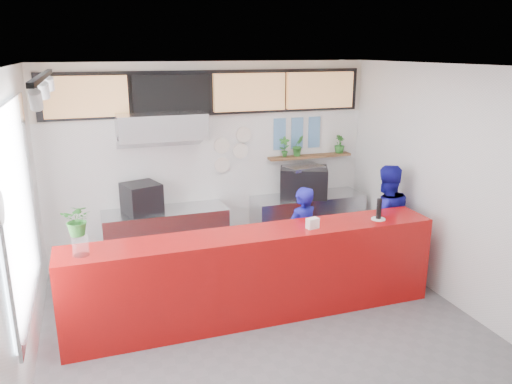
{
  "coord_description": "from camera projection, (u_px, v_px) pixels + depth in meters",
  "views": [
    {
      "loc": [
        -1.77,
        -4.8,
        3.17
      ],
      "look_at": [
        0.1,
        0.7,
        1.5
      ],
      "focal_mm": 35.0,
      "sensor_mm": 36.0,
      "label": 1
    }
  ],
  "objects": [
    {
      "name": "floor",
      "position": [
        267.0,
        332.0,
        5.79
      ],
      "size": [
        5.0,
        5.0,
        0.0
      ],
      "primitive_type": "plane",
      "color": "slate",
      "rests_on": "ground"
    },
    {
      "name": "ceiling",
      "position": [
        269.0,
        67.0,
        4.96
      ],
      "size": [
        5.0,
        5.0,
        0.0
      ],
      "primitive_type": "plane",
      "rotation": [
        3.14,
        0.0,
        0.0
      ],
      "color": "silver"
    },
    {
      "name": "wall_back",
      "position": [
        212.0,
        162.0,
        7.65
      ],
      "size": [
        5.0,
        0.0,
        5.0
      ],
      "primitive_type": "plane",
      "rotation": [
        1.57,
        0.0,
        0.0
      ],
      "color": "white",
      "rests_on": "ground"
    },
    {
      "name": "wall_left",
      "position": [
        14.0,
        237.0,
        4.6
      ],
      "size": [
        0.0,
        5.0,
        5.0
      ],
      "primitive_type": "plane",
      "rotation": [
        1.57,
        0.0,
        1.57
      ],
      "color": "white",
      "rests_on": "ground"
    },
    {
      "name": "wall_right",
      "position": [
        458.0,
        190.0,
        6.15
      ],
      "size": [
        0.0,
        5.0,
        5.0
      ],
      "primitive_type": "plane",
      "rotation": [
        1.57,
        0.0,
        -1.57
      ],
      "color": "white",
      "rests_on": "ground"
    },
    {
      "name": "service_counter",
      "position": [
        256.0,
        275.0,
        6.0
      ],
      "size": [
        4.5,
        0.6,
        1.1
      ],
      "primitive_type": "cube",
      "color": "#A70C0B",
      "rests_on": "ground"
    },
    {
      "name": "cream_band",
      "position": [
        210.0,
        89.0,
        7.34
      ],
      "size": [
        5.0,
        0.02,
        0.8
      ],
      "primitive_type": "cube",
      "color": "beige",
      "rests_on": "wall_back"
    },
    {
      "name": "prep_bench",
      "position": [
        166.0,
        239.0,
        7.42
      ],
      "size": [
        1.8,
        0.6,
        0.9
      ],
      "primitive_type": "cube",
      "color": "#B2B5BA",
      "rests_on": "ground"
    },
    {
      "name": "panini_oven",
      "position": [
        142.0,
        198.0,
        7.14
      ],
      "size": [
        0.6,
        0.6,
        0.43
      ],
      "primitive_type": "cube",
      "rotation": [
        0.0,
        0.0,
        0.31
      ],
      "color": "black",
      "rests_on": "prep_bench"
    },
    {
      "name": "extraction_hood",
      "position": [
        161.0,
        125.0,
        6.9
      ],
      "size": [
        1.2,
        0.7,
        0.35
      ],
      "primitive_type": "cube",
      "color": "#B2B5BA",
      "rests_on": "ceiling"
    },
    {
      "name": "hood_lip",
      "position": [
        162.0,
        140.0,
        6.96
      ],
      "size": [
        1.2,
        0.69,
        0.31
      ],
      "primitive_type": "cube",
      "rotation": [
        -0.35,
        0.0,
        0.0
      ],
      "color": "#B2B5BA",
      "rests_on": "ceiling"
    },
    {
      "name": "right_bench",
      "position": [
        308.0,
        222.0,
        8.13
      ],
      "size": [
        1.8,
        0.6,
        0.9
      ],
      "primitive_type": "cube",
      "color": "#B2B5BA",
      "rests_on": "ground"
    },
    {
      "name": "espresso_machine",
      "position": [
        304.0,
        182.0,
        7.92
      ],
      "size": [
        0.88,
        0.77,
        0.47
      ],
      "primitive_type": "cube",
      "rotation": [
        0.0,
        0.0,
        -0.41
      ],
      "color": "black",
      "rests_on": "right_bench"
    },
    {
      "name": "espresso_tray",
      "position": [
        304.0,
        167.0,
        7.85
      ],
      "size": [
        0.63,
        0.49,
        0.05
      ],
      "primitive_type": "cube",
      "rotation": [
        0.0,
        0.0,
        0.17
      ],
      "color": "silver",
      "rests_on": "espresso_machine"
    },
    {
      "name": "herb_shelf",
      "position": [
        310.0,
        156.0,
        8.06
      ],
      "size": [
        1.4,
        0.18,
        0.04
      ],
      "primitive_type": "cube",
      "color": "brown",
      "rests_on": "wall_back"
    },
    {
      "name": "menu_board_far_left",
      "position": [
        86.0,
        97.0,
        6.71
      ],
      "size": [
        1.1,
        0.1,
        0.55
      ],
      "primitive_type": "cube",
      "color": "tan",
      "rests_on": "wall_back"
    },
    {
      "name": "menu_board_mid_left",
      "position": [
        172.0,
        94.0,
        7.07
      ],
      "size": [
        1.1,
        0.1,
        0.55
      ],
      "primitive_type": "cube",
      "color": "black",
      "rests_on": "wall_back"
    },
    {
      "name": "menu_board_mid_right",
      "position": [
        250.0,
        92.0,
        7.43
      ],
      "size": [
        1.1,
        0.1,
        0.55
      ],
      "primitive_type": "cube",
      "color": "tan",
      "rests_on": "wall_back"
    },
    {
      "name": "menu_board_far_right",
      "position": [
        320.0,
        90.0,
        7.79
      ],
      "size": [
        1.1,
        0.1,
        0.55
      ],
      "primitive_type": "cube",
      "color": "tan",
      "rests_on": "wall_back"
    },
    {
      "name": "soffit",
      "position": [
        211.0,
        93.0,
        7.32
      ],
      "size": [
        4.8,
        0.04,
        0.65
      ],
      "primitive_type": "cube",
      "color": "black",
      "rests_on": "wall_back"
    },
    {
      "name": "window_pane",
      "position": [
        19.0,
        207.0,
        4.83
      ],
      "size": [
        0.04,
        2.2,
        1.9
      ],
      "primitive_type": "cube",
      "color": "silver",
      "rests_on": "wall_left"
    },
    {
      "name": "window_frame",
      "position": [
        21.0,
        206.0,
        4.83
      ],
      "size": [
        0.03,
        2.3,
        2.0
      ],
      "primitive_type": "cube",
      "color": "#B2B5BA",
      "rests_on": "wall_left"
    },
    {
      "name": "wall_clock_face",
      "position": [
        0.0,
        208.0,
        3.65
      ],
      "size": [
        0.02,
        0.26,
        0.26
      ],
      "primitive_type": "cylinder",
      "rotation": [
        0.0,
        1.57,
        0.0
      ],
      "color": "white",
      "rests_on": "wall_left"
    },
    {
      "name": "track_rail",
      "position": [
        42.0,
        76.0,
        4.33
      ],
      "size": [
        0.05,
        2.4,
        0.04
      ],
      "primitive_type": "cube",
      "color": "black",
      "rests_on": "ceiling"
    },
    {
      "name": "dec_plate_a",
      "position": [
        222.0,
        146.0,
        7.6
      ],
      "size": [
        0.24,
        0.03,
        0.24
      ],
      "primitive_type": "cylinder",
      "rotation": [
        1.57,
        0.0,
        0.0
      ],
      "color": "silver",
      "rests_on": "wall_back"
    },
    {
      "name": "dec_plate_b",
      "position": [
        241.0,
        151.0,
        7.72
      ],
      "size": [
        0.24,
        0.03,
        0.24
      ],
      "primitive_type": "cylinder",
      "rotation": [
        1.57,
        0.0,
        0.0
      ],
      "color": "silver",
      "rests_on": "wall_back"
    },
    {
      "name": "dec_plate_c",
      "position": [
        222.0,
        165.0,
        7.68
      ],
      "size": [
        0.24,
        0.03,
        0.24
      ],
      "primitive_type": "cylinder",
      "rotation": [
        1.57,
        0.0,
        0.0
      ],
      "color": "silver",
      "rests_on": "wall_back"
    },
    {
      "name": "dec_plate_d",
      "position": [
        244.0,
        135.0,
        7.67
      ],
      "size": [
        0.24,
        0.03,
        0.24
      ],
      "primitive_type": "cylinder",
      "rotation": [
        1.57,
        0.0,
        0.0
      ],
      "color": "silver",
      "rests_on": "wall_back"
    },
    {
      "name": "photo_frame_a",
      "position": [
        280.0,
        126.0,
        7.84
      ],
      "size": [
        0.2,
        0.02,
        0.25
      ],
      "primitive_type": "cube",
      "color": "#598CBF",
      "rests_on": "wall_back"
    },
    {
      "name": "photo_frame_b",
      "position": [
        297.0,
        125.0,
        7.93
      ],
      "size": [
        0.2,
        0.02,
        0.25
      ],
      "primitive_type": "cube",
      "color": "#598CBF",
      "rests_on": "wall_back"
    },
    {
      "name": "photo_frame_c",
      "position": [
        314.0,
        124.0,
        8.02
      ],
      "size": [
        0.2,
        0.02,
        0.25
      ],
      "primitive_type": "cube",
      "color": "#598CBF",
      "rests_on": "wall_back"
    },
    {
      "name": "photo_frame_d",
      "position": [
        279.0,
        142.0,
        7.9
      ],
      "size": [
        0.2,
        0.02,
        0.25
      ],
      "primitive_type": "cube",
      "color": "#598CBF",
      "rests_on": "wall_back"
    },
    {
      "name": "photo_frame_e",
      "position": [
        297.0,
        141.0,
        8.0
      ],
      "size": [
        0.2,
        0.02,
        0.25
      ],
      "primitive_type": "cube",
      "color": "#598CBF",
      "rests_on": "wall_back"
    },
    {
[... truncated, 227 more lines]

